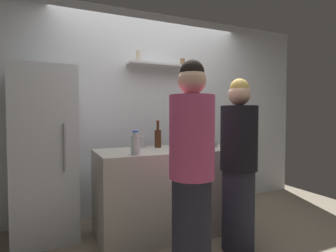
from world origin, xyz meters
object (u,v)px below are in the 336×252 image
Objects in this scene: utensil_holder at (140,142)px; person_blonde at (239,166)px; wine_bottle_dark_glass at (180,140)px; baking_pan at (199,144)px; refrigerator at (46,154)px; wine_bottle_amber_glass at (158,138)px; person_pink_top at (192,173)px; water_bottle_plastic at (135,144)px.

utensil_holder is 0.14× the size of person_blonde.
baking_pan is at bearing 37.68° from wine_bottle_dark_glass.
person_blonde is (0.42, -0.38, -0.23)m from wine_bottle_dark_glass.
refrigerator reaches higher than wine_bottle_dark_glass.
wine_bottle_amber_glass is 1.08m from person_pink_top.
water_bottle_plastic is 0.98m from person_blonde.
water_bottle_plastic reaches higher than baking_pan.
person_blonde is (0.48, -0.81, -0.22)m from wine_bottle_amber_glass.
wine_bottle_amber_glass is 0.95× the size of wine_bottle_dark_glass.
baking_pan is 1.13m from person_pink_top.
wine_bottle_dark_glass is at bearing 0.93° from water_bottle_plastic.
water_bottle_plastic is 0.14× the size of person_pink_top.
baking_pan is at bearing -15.21° from utensil_holder.
wine_bottle_dark_glass is at bearing -142.32° from baking_pan.
baking_pan is 0.49m from wine_bottle_amber_glass.
person_pink_top is (0.25, -0.62, -0.17)m from water_bottle_plastic.
water_bottle_plastic is at bearing -38.62° from refrigerator.
water_bottle_plastic is (0.76, -0.61, 0.12)m from refrigerator.
refrigerator is at bearing 171.45° from wine_bottle_amber_glass.
water_bottle_plastic is at bearing 19.92° from person_pink_top.
person_pink_top is (-0.15, -1.05, -0.18)m from wine_bottle_amber_glass.
refrigerator is 1.18m from wine_bottle_amber_glass.
person_pink_top is (0.04, -1.12, -0.13)m from utensil_holder.
wine_bottle_dark_glass reaches higher than utensil_holder.
wine_bottle_amber_glass is at bearing -149.31° from person_blonde.
person_pink_top is at bearing -87.83° from utensil_holder.
wine_bottle_dark_glass is 0.69m from person_pink_top.
person_pink_top reaches higher than baking_pan.
wine_bottle_amber_glass reaches higher than baking_pan.
baking_pan is 0.52m from wine_bottle_dark_glass.
wine_bottle_dark_glass is (0.25, -0.50, 0.05)m from utensil_holder.
wine_bottle_dark_glass is at bearing -81.33° from wine_bottle_amber_glass.
utensil_holder is at bearing 0.13° from person_pink_top.
refrigerator is at bearing 153.81° from wine_bottle_dark_glass.
water_bottle_plastic is 0.14× the size of person_blonde.
wine_bottle_amber_glass is 0.59m from water_bottle_plastic.
refrigerator is 1.92m from person_blonde.
person_blonde reaches higher than utensil_holder.
utensil_holder is at bearing 164.79° from baking_pan.
water_bottle_plastic is 0.69m from person_pink_top.
person_pink_top is (-0.21, -0.63, -0.19)m from wine_bottle_dark_glass.
wine_bottle_dark_glass is (0.07, -0.43, 0.01)m from wine_bottle_amber_glass.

